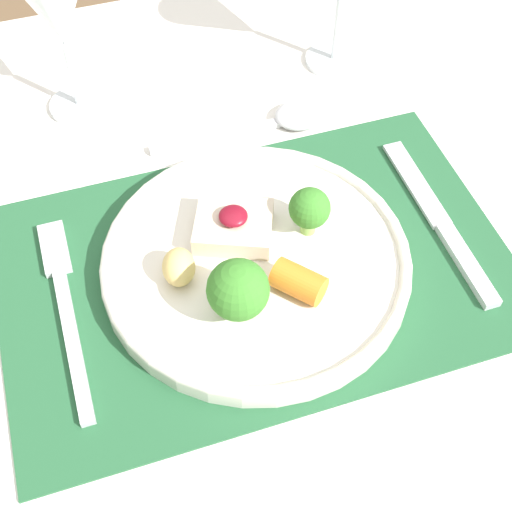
% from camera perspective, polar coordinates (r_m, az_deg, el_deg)
% --- Properties ---
extents(dining_table, '(1.36, 0.93, 0.73)m').
position_cam_1_polar(dining_table, '(0.73, 0.00, -5.31)').
color(dining_table, white).
rests_on(dining_table, ground_plane).
extents(placemat, '(0.47, 0.30, 0.00)m').
position_cam_1_polar(placemat, '(0.66, 0.00, -1.04)').
color(placemat, '#235633').
rests_on(placemat, dining_table).
extents(dinner_plate, '(0.28, 0.28, 0.08)m').
position_cam_1_polar(dinner_plate, '(0.64, -0.07, -0.41)').
color(dinner_plate, silver).
rests_on(dinner_plate, placemat).
extents(fork, '(0.02, 0.21, 0.01)m').
position_cam_1_polar(fork, '(0.66, -15.08, -3.38)').
color(fork, silver).
rests_on(fork, placemat).
extents(knife, '(0.02, 0.21, 0.01)m').
position_cam_1_polar(knife, '(0.70, 14.88, 2.07)').
color(knife, silver).
rests_on(knife, placemat).
extents(spoon, '(0.20, 0.05, 0.02)m').
position_cam_1_polar(spoon, '(0.79, 2.39, 10.93)').
color(spoon, silver).
rests_on(spoon, dining_table).
extents(wine_glass_far, '(0.08, 0.08, 0.17)m').
position_cam_1_polar(wine_glass_far, '(0.77, -15.66, 18.32)').
color(wine_glass_far, white).
rests_on(wine_glass_far, dining_table).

